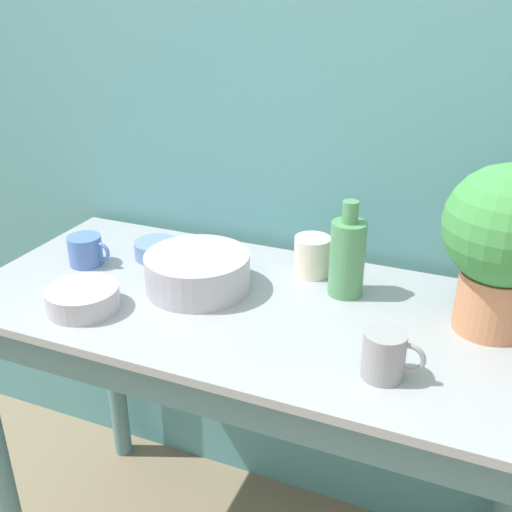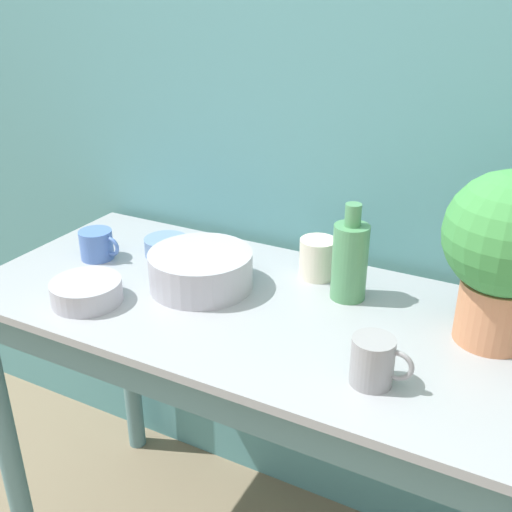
{
  "view_description": "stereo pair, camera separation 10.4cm",
  "coord_description": "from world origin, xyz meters",
  "px_view_note": "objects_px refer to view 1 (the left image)",
  "views": [
    {
      "loc": [
        0.46,
        -0.8,
        1.57
      ],
      "look_at": [
        0.0,
        0.31,
        1.01
      ],
      "focal_mm": 42.0,
      "sensor_mm": 36.0,
      "label": 1
    },
    {
      "loc": [
        0.56,
        -0.75,
        1.57
      ],
      "look_at": [
        0.0,
        0.31,
        1.01
      ],
      "focal_mm": 42.0,
      "sensor_mm": 36.0,
      "label": 2
    }
  ],
  "objects_px": {
    "bowl_small_blue": "(157,250)",
    "mug_cream": "(313,256)",
    "bowl_small_steel": "(83,298)",
    "mug_grey": "(385,355)",
    "mug_blue": "(86,250)",
    "bottle_tall": "(347,256)",
    "potted_plant": "(503,238)",
    "bowl_wash_large": "(198,272)"
  },
  "relations": [
    {
      "from": "potted_plant",
      "to": "mug_grey",
      "type": "xyz_separation_m",
      "value": [
        -0.17,
        -0.25,
        -0.16
      ]
    },
    {
      "from": "bottle_tall",
      "to": "bowl_small_steel",
      "type": "distance_m",
      "value": 0.61
    },
    {
      "from": "mug_blue",
      "to": "potted_plant",
      "type": "bearing_deg",
      "value": 3.79
    },
    {
      "from": "bowl_small_steel",
      "to": "mug_cream",
      "type": "bearing_deg",
      "value": 40.86
    },
    {
      "from": "bowl_small_steel",
      "to": "bowl_small_blue",
      "type": "bearing_deg",
      "value": 88.37
    },
    {
      "from": "mug_blue",
      "to": "mug_grey",
      "type": "bearing_deg",
      "value": -12.94
    },
    {
      "from": "potted_plant",
      "to": "mug_grey",
      "type": "distance_m",
      "value": 0.34
    },
    {
      "from": "mug_blue",
      "to": "bowl_small_steel",
      "type": "distance_m",
      "value": 0.24
    },
    {
      "from": "bowl_wash_large",
      "to": "mug_blue",
      "type": "xyz_separation_m",
      "value": [
        -0.33,
        0.01,
        -0.01
      ]
    },
    {
      "from": "bottle_tall",
      "to": "bowl_small_blue",
      "type": "xyz_separation_m",
      "value": [
        -0.52,
        0.0,
        -0.07
      ]
    },
    {
      "from": "bowl_wash_large",
      "to": "potted_plant",
      "type": "bearing_deg",
      "value": 6.5
    },
    {
      "from": "bowl_small_steel",
      "to": "mug_blue",
      "type": "bearing_deg",
      "value": 125.16
    },
    {
      "from": "mug_cream",
      "to": "potted_plant",
      "type": "bearing_deg",
      "value": -14.0
    },
    {
      "from": "mug_cream",
      "to": "mug_grey",
      "type": "height_order",
      "value": "mug_cream"
    },
    {
      "from": "bottle_tall",
      "to": "bowl_small_steel",
      "type": "relative_size",
      "value": 1.42
    },
    {
      "from": "bowl_small_blue",
      "to": "mug_cream",
      "type": "bearing_deg",
      "value": 8.91
    },
    {
      "from": "mug_grey",
      "to": "mug_blue",
      "type": "height_order",
      "value": "mug_grey"
    },
    {
      "from": "mug_cream",
      "to": "bottle_tall",
      "type": "bearing_deg",
      "value": -33.46
    },
    {
      "from": "bowl_small_steel",
      "to": "bowl_small_blue",
      "type": "xyz_separation_m",
      "value": [
        0.01,
        0.3,
        -0.0
      ]
    },
    {
      "from": "mug_grey",
      "to": "bowl_wash_large",
      "type": "bearing_deg",
      "value": 159.82
    },
    {
      "from": "potted_plant",
      "to": "bowl_small_steel",
      "type": "distance_m",
      "value": 0.9
    },
    {
      "from": "potted_plant",
      "to": "mug_blue",
      "type": "distance_m",
      "value": 1.0
    },
    {
      "from": "bowl_wash_large",
      "to": "bowl_small_blue",
      "type": "distance_m",
      "value": 0.22
    },
    {
      "from": "bottle_tall",
      "to": "mug_cream",
      "type": "bearing_deg",
      "value": 146.54
    },
    {
      "from": "mug_grey",
      "to": "bowl_small_steel",
      "type": "distance_m",
      "value": 0.68
    },
    {
      "from": "mug_grey",
      "to": "potted_plant",
      "type": "bearing_deg",
      "value": 56.16
    },
    {
      "from": "bowl_wash_large",
      "to": "bowl_small_blue",
      "type": "relative_size",
      "value": 2.14
    },
    {
      "from": "mug_blue",
      "to": "bottle_tall",
      "type": "bearing_deg",
      "value": 8.85
    },
    {
      "from": "bowl_wash_large",
      "to": "bottle_tall",
      "type": "xyz_separation_m",
      "value": [
        0.33,
        0.11,
        0.05
      ]
    },
    {
      "from": "mug_cream",
      "to": "bowl_small_steel",
      "type": "xyz_separation_m",
      "value": [
        -0.42,
        -0.37,
        -0.02
      ]
    },
    {
      "from": "mug_cream",
      "to": "mug_blue",
      "type": "distance_m",
      "value": 0.59
    },
    {
      "from": "bottle_tall",
      "to": "mug_blue",
      "type": "height_order",
      "value": "bottle_tall"
    },
    {
      "from": "mug_grey",
      "to": "bowl_small_blue",
      "type": "relative_size",
      "value": 1.0
    },
    {
      "from": "bottle_tall",
      "to": "mug_blue",
      "type": "xyz_separation_m",
      "value": [
        -0.66,
        -0.1,
        -0.06
      ]
    },
    {
      "from": "bowl_small_steel",
      "to": "potted_plant",
      "type": "bearing_deg",
      "value": 17.12
    },
    {
      "from": "mug_cream",
      "to": "mug_blue",
      "type": "bearing_deg",
      "value": -163.09
    },
    {
      "from": "bowl_wash_large",
      "to": "mug_cream",
      "type": "relative_size",
      "value": 1.94
    },
    {
      "from": "mug_grey",
      "to": "bowl_small_blue",
      "type": "xyz_separation_m",
      "value": [
        -0.67,
        0.29,
        -0.02
      ]
    },
    {
      "from": "potted_plant",
      "to": "bowl_small_steel",
      "type": "height_order",
      "value": "potted_plant"
    },
    {
      "from": "mug_blue",
      "to": "bowl_small_steel",
      "type": "height_order",
      "value": "mug_blue"
    },
    {
      "from": "bowl_wash_large",
      "to": "bowl_small_blue",
      "type": "height_order",
      "value": "bowl_wash_large"
    },
    {
      "from": "bowl_wash_large",
      "to": "bowl_small_steel",
      "type": "height_order",
      "value": "bowl_wash_large"
    }
  ]
}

